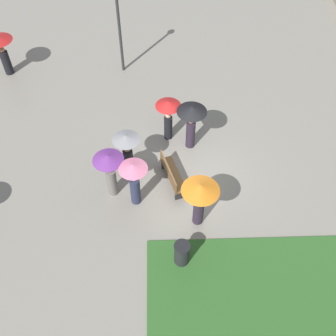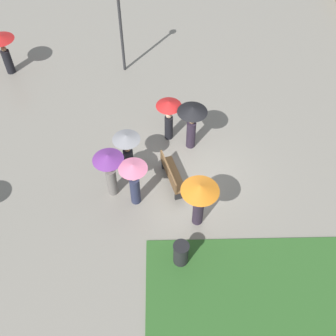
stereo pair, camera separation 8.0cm
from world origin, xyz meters
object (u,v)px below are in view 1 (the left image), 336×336
crowd_person_grey (127,148)px  crowd_person_red (168,113)px  park_bench (171,174)px  crowd_person_purple (109,168)px  lamp_post (119,19)px  trash_bin (182,254)px  crowd_person_orange (200,195)px  crowd_person_black (191,118)px  lone_walker_near_lawn (1,47)px  crowd_person_pink (134,178)px

crowd_person_grey → crowd_person_red: bearing=-48.5°
crowd_person_red → park_bench: bearing=25.4°
crowd_person_purple → crowd_person_grey: bearing=-85.5°
lamp_post → trash_bin: size_ratio=3.98×
lamp_post → trash_bin: 9.93m
lamp_post → crowd_person_orange: 8.56m
crowd_person_black → crowd_person_red: 0.94m
crowd_person_purple → park_bench: bearing=-136.4°
lone_walker_near_lawn → park_bench: bearing=-10.3°
park_bench → crowd_person_grey: crowd_person_grey is taller
park_bench → crowd_person_grey: size_ratio=0.93×
crowd_person_red → lone_walker_near_lawn: size_ratio=0.97×
crowd_person_black → lone_walker_near_lawn: bearing=27.2°
crowd_person_purple → crowd_person_grey: crowd_person_purple is taller
crowd_person_pink → lamp_post: bearing=-124.6°
crowd_person_black → crowd_person_red: crowd_person_black is taller
lamp_post → crowd_person_orange: lamp_post is taller
crowd_person_grey → crowd_person_black: bearing=-69.4°
crowd_person_pink → crowd_person_orange: crowd_person_orange is taller
lamp_post → crowd_person_orange: (-8.05, -2.73, -1.04)m
crowd_person_black → crowd_person_purple: size_ratio=1.02×
lamp_post → lone_walker_near_lawn: 5.18m
crowd_person_black → crowd_person_pink: crowd_person_black is taller
crowd_person_black → crowd_person_orange: crowd_person_black is taller
park_bench → lone_walker_near_lawn: bearing=30.5°
crowd_person_pink → crowd_person_purple: bearing=-66.5°
trash_bin → crowd_person_orange: bearing=-22.6°
lamp_post → crowd_person_purple: size_ratio=1.97×
lamp_post → lone_walker_near_lawn: size_ratio=2.03×
lamp_post → crowd_person_grey: (-5.86, -0.44, -1.28)m
crowd_person_black → lone_walker_near_lawn: size_ratio=1.05×
trash_bin → crowd_person_pink: (2.30, 1.42, 0.79)m
trash_bin → crowd_person_pink: size_ratio=0.50×
crowd_person_pink → crowd_person_red: size_ratio=1.05×
park_bench → lamp_post: 7.03m
crowd_person_grey → trash_bin: bearing=-161.9°
crowd_person_purple → crowd_person_orange: crowd_person_purple is taller
park_bench → crowd_person_black: crowd_person_black is taller
park_bench → lone_walker_near_lawn: 9.49m
crowd_person_black → crowd_person_red: (0.46, 0.81, -0.14)m
crowd_person_orange → lone_walker_near_lawn: bearing=-73.5°
lamp_post → lone_walker_near_lawn: bearing=90.9°
crowd_person_pink → crowd_person_red: 3.19m
crowd_person_black → lone_walker_near_lawn: 9.01m
park_bench → crowd_person_red: 2.36m
trash_bin → crowd_person_pink: 2.82m
park_bench → lamp_post: size_ratio=0.45×
trash_bin → crowd_person_grey: (3.64, 1.69, 0.73)m
trash_bin → crowd_person_black: 4.93m
lamp_post → crowd_person_red: bearing=-156.0°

